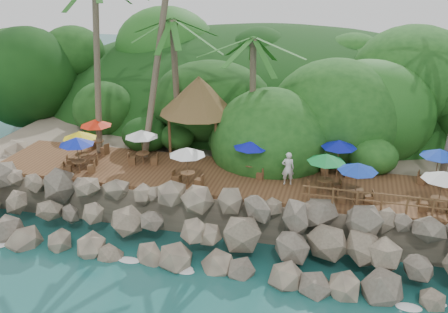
# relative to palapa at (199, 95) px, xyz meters

# --- Properties ---
(ground) EXTENTS (140.00, 140.00, 0.00)m
(ground) POSITION_rel_palapa_xyz_m (2.37, -9.31, -5.79)
(ground) COLOR #19514F
(ground) RESTS_ON ground
(land_base) EXTENTS (32.00, 25.20, 2.10)m
(land_base) POSITION_rel_palapa_xyz_m (2.37, 6.69, -4.74)
(land_base) COLOR gray
(land_base) RESTS_ON ground
(jungle_hill) EXTENTS (44.80, 28.00, 15.40)m
(jungle_hill) POSITION_rel_palapa_xyz_m (2.37, 14.19, -5.79)
(jungle_hill) COLOR #143811
(jungle_hill) RESTS_ON ground
(seawall) EXTENTS (29.00, 4.00, 2.30)m
(seawall) POSITION_rel_palapa_xyz_m (2.37, -7.31, -4.64)
(seawall) COLOR gray
(seawall) RESTS_ON ground
(terrace) EXTENTS (26.00, 5.00, 0.20)m
(terrace) POSITION_rel_palapa_xyz_m (2.37, -3.31, -3.59)
(terrace) COLOR brown
(terrace) RESTS_ON land_base
(jungle_foliage) EXTENTS (44.00, 16.00, 12.00)m
(jungle_foliage) POSITION_rel_palapa_xyz_m (2.37, 5.69, -5.79)
(jungle_foliage) COLOR #143811
(jungle_foliage) RESTS_ON ground
(foam_line) EXTENTS (25.20, 0.80, 0.06)m
(foam_line) POSITION_rel_palapa_xyz_m (2.37, -9.01, -5.76)
(foam_line) COLOR white
(foam_line) RESTS_ON ground
(palapa) EXTENTS (4.75, 4.75, 4.60)m
(palapa) POSITION_rel_palapa_xyz_m (0.00, 0.00, 0.00)
(palapa) COLOR brown
(palapa) RESTS_ON ground
(dining_clusters) EXTENTS (21.00, 5.09, 2.05)m
(dining_clusters) POSITION_rel_palapa_xyz_m (3.32, -3.55, -1.78)
(dining_clusters) COLOR brown
(dining_clusters) RESTS_ON terrace
(railing) EXTENTS (8.30, 0.10, 1.00)m
(railing) POSITION_rel_palapa_xyz_m (10.97, -5.66, -2.88)
(railing) COLOR brown
(railing) RESTS_ON terrace
(waiter) EXTENTS (0.72, 0.55, 1.77)m
(waiter) POSITION_rel_palapa_xyz_m (5.82, -3.57, -2.60)
(waiter) COLOR silver
(waiter) RESTS_ON terrace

